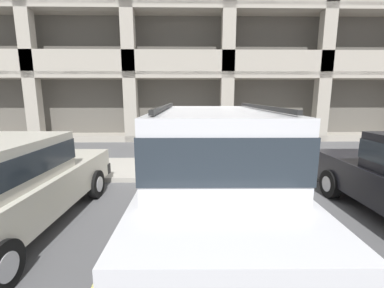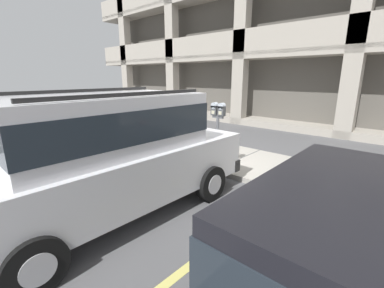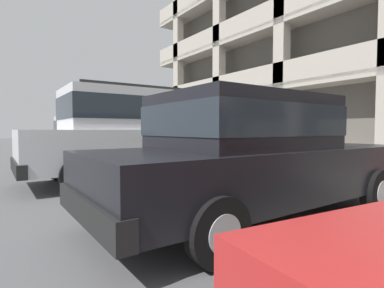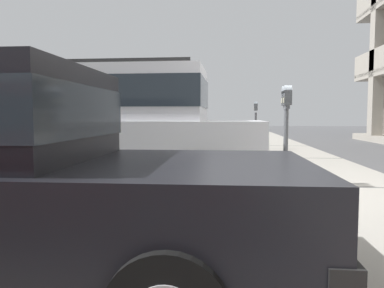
{
  "view_description": "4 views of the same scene",
  "coord_description": "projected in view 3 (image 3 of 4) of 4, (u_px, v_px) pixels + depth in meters",
  "views": [
    {
      "loc": [
        -0.57,
        -6.07,
        2.16
      ],
      "look_at": [
        -0.47,
        -0.64,
        1.15
      ],
      "focal_mm": 24.0,
      "sensor_mm": 36.0,
      "label": 1
    },
    {
      "loc": [
        3.42,
        -4.38,
        2.24
      ],
      "look_at": [
        -0.12,
        -0.48,
        0.85
      ],
      "focal_mm": 24.0,
      "sensor_mm": 36.0,
      "label": 2
    },
    {
      "loc": [
        6.05,
        -5.09,
        1.13
      ],
      "look_at": [
        -0.34,
        -0.72,
        0.76
      ],
      "focal_mm": 28.0,
      "sensor_mm": 36.0,
      "label": 3
    },
    {
      "loc": [
        5.84,
        -0.56,
        1.21
      ],
      "look_at": [
        -0.27,
        -1.13,
        0.75
      ],
      "focal_mm": 35.0,
      "sensor_mm": 36.0,
      "label": 4
    }
  ],
  "objects": [
    {
      "name": "silver_suv",
      "position": [
        135.0,
        132.0,
        6.69
      ],
      "size": [
        2.06,
        4.8,
        2.03
      ],
      "rotation": [
        0.0,
        0.0,
        -0.01
      ],
      "color": "silver",
      "rests_on": "ground_plane"
    },
    {
      "name": "sidewalk",
      "position": [
        256.0,
        167.0,
        8.64
      ],
      "size": [
        40.0,
        2.2,
        0.12
      ],
      "color": "#ADA89E",
      "rests_on": "ground_plane"
    },
    {
      "name": "parking_meter_far",
      "position": [
        134.0,
        130.0,
        13.47
      ],
      "size": [
        0.15,
        0.12,
        1.55
      ],
      "color": "#47474C",
      "rests_on": "sidewalk"
    },
    {
      "name": "parking_meter_near",
      "position": [
        230.0,
        125.0,
        8.1
      ],
      "size": [
        0.35,
        0.12,
        1.55
      ],
      "color": "#595B60",
      "rests_on": "sidewalk"
    },
    {
      "name": "ground_plane",
      "position": [
        222.0,
        174.0,
        7.91
      ],
      "size": [
        80.0,
        80.0,
        0.1
      ],
      "color": "#565659"
    },
    {
      "name": "parking_stall_lines",
      "position": [
        220.0,
        188.0,
        5.79
      ],
      "size": [
        13.09,
        4.8,
        0.01
      ],
      "color": "#DBD16B",
      "rests_on": "ground_plane"
    },
    {
      "name": "dark_hatchback",
      "position": [
        253.0,
        154.0,
        3.8
      ],
      "size": [
        1.86,
        4.49,
        1.54
      ],
      "rotation": [
        0.0,
        0.0,
        0.01
      ],
      "color": "black",
      "rests_on": "ground_plane"
    },
    {
      "name": "red_sedan",
      "position": [
        98.0,
        140.0,
        9.46
      ],
      "size": [
        1.95,
        4.54,
        1.54
      ],
      "rotation": [
        0.0,
        0.0,
        -0.04
      ],
      "color": "beige",
      "rests_on": "ground_plane"
    }
  ]
}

